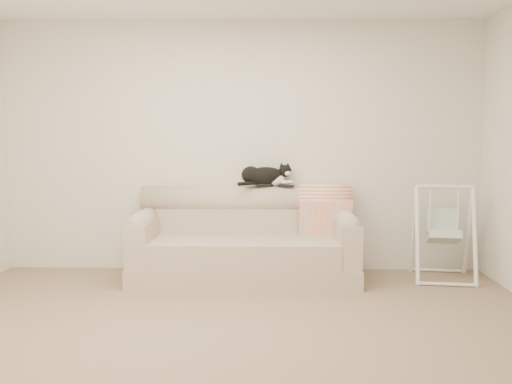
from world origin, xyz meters
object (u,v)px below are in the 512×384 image
remote_b (286,186)px  tuxedo_cat (265,176)px  remote_a (264,185)px  sofa (245,243)px  baby_swing (443,232)px

remote_b → tuxedo_cat: bearing=173.3°
remote_a → remote_b: 0.22m
sofa → baby_swing: 1.96m
sofa → tuxedo_cat: (0.20, 0.23, 0.66)m
remote_a → baby_swing: baby_swing is taller
tuxedo_cat → baby_swing: 1.86m
remote_b → sofa: bearing=-153.4°
sofa → remote_a: size_ratio=11.82×
tuxedo_cat → baby_swing: bearing=-7.7°
sofa → remote_b: (0.41, 0.21, 0.56)m
sofa → baby_swing: size_ratio=2.32×
sofa → remote_a: remote_a is taller
remote_b → tuxedo_cat: 0.24m
baby_swing → remote_b: bearing=172.1°
sofa → tuxedo_cat: tuxedo_cat is taller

